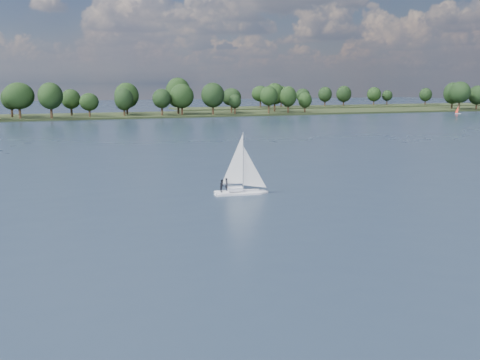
% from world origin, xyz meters
% --- Properties ---
extents(ground, '(700.00, 700.00, 0.00)m').
position_xyz_m(ground, '(0.00, 100.00, 0.00)').
color(ground, '#233342').
rests_on(ground, ground).
extents(far_shore, '(660.00, 40.00, 1.50)m').
position_xyz_m(far_shore, '(0.00, 212.00, 0.00)').
color(far_shore, black).
rests_on(far_shore, ground).
extents(far_shore_back, '(220.00, 30.00, 1.40)m').
position_xyz_m(far_shore_back, '(160.00, 260.00, 0.00)').
color(far_shore_back, black).
rests_on(far_shore_back, ground).
extents(sailboat, '(6.60, 2.72, 8.43)m').
position_xyz_m(sailboat, '(4.01, 36.51, 2.35)').
color(sailboat, white).
rests_on(sailboat, ground).
extents(dinghy_orange, '(2.53, 2.32, 3.96)m').
position_xyz_m(dinghy_orange, '(166.72, 175.36, 0.94)').
color(dinghy_orange, silver).
rests_on(dinghy_orange, ground).
extents(treeline, '(561.95, 74.18, 17.75)m').
position_xyz_m(treeline, '(-3.07, 208.47, 8.03)').
color(treeline, black).
rests_on(treeline, ground).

